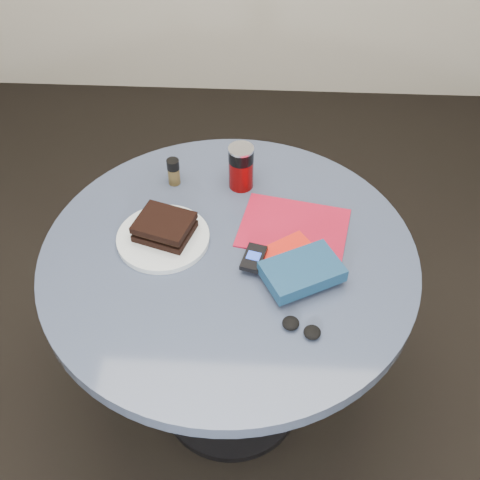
{
  "coord_description": "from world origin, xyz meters",
  "views": [
    {
      "loc": [
        0.09,
        -1.08,
        1.91
      ],
      "look_at": [
        0.03,
        0.0,
        0.8
      ],
      "focal_mm": 45.0,
      "sensor_mm": 36.0,
      "label": 1
    }
  ],
  "objects_px": {
    "plate": "(163,238)",
    "headphones": "(301,328)",
    "soda_can": "(241,167)",
    "red_book": "(286,256)",
    "table": "(229,292)",
    "pepper_grinder": "(174,171)",
    "magazine": "(294,228)",
    "mp3_player": "(254,258)",
    "sandwich": "(164,227)",
    "novel": "(302,271)"
  },
  "relations": [
    {
      "from": "plate",
      "to": "magazine",
      "type": "distance_m",
      "value": 0.36
    },
    {
      "from": "novel",
      "to": "headphones",
      "type": "distance_m",
      "value": 0.15
    },
    {
      "from": "soda_can",
      "to": "red_book",
      "type": "bearing_deg",
      "value": -65.13
    },
    {
      "from": "sandwich",
      "to": "red_book",
      "type": "bearing_deg",
      "value": -10.52
    },
    {
      "from": "sandwich",
      "to": "headphones",
      "type": "relative_size",
      "value": 1.65
    },
    {
      "from": "pepper_grinder",
      "to": "red_book",
      "type": "bearing_deg",
      "value": -41.13
    },
    {
      "from": "magazine",
      "to": "mp3_player",
      "type": "height_order",
      "value": "mp3_player"
    },
    {
      "from": "table",
      "to": "magazine",
      "type": "distance_m",
      "value": 0.26
    },
    {
      "from": "magazine",
      "to": "novel",
      "type": "height_order",
      "value": "novel"
    },
    {
      "from": "sandwich",
      "to": "novel",
      "type": "relative_size",
      "value": 0.91
    },
    {
      "from": "novel",
      "to": "soda_can",
      "type": "bearing_deg",
      "value": 87.36
    },
    {
      "from": "table",
      "to": "pepper_grinder",
      "type": "xyz_separation_m",
      "value": [
        -0.18,
        0.27,
        0.21
      ]
    },
    {
      "from": "plate",
      "to": "table",
      "type": "bearing_deg",
      "value": -11.85
    },
    {
      "from": "mp3_player",
      "to": "red_book",
      "type": "bearing_deg",
      "value": 16.35
    },
    {
      "from": "plate",
      "to": "sandwich",
      "type": "relative_size",
      "value": 1.45
    },
    {
      "from": "headphones",
      "to": "sandwich",
      "type": "bearing_deg",
      "value": 141.35
    },
    {
      "from": "novel",
      "to": "pepper_grinder",
      "type": "bearing_deg",
      "value": 107.5
    },
    {
      "from": "soda_can",
      "to": "mp3_player",
      "type": "distance_m",
      "value": 0.32
    },
    {
      "from": "table",
      "to": "soda_can",
      "type": "bearing_deg",
      "value": 86.03
    },
    {
      "from": "table",
      "to": "red_book",
      "type": "bearing_deg",
      "value": -5.06
    },
    {
      "from": "plate",
      "to": "red_book",
      "type": "bearing_deg",
      "value": -8.76
    },
    {
      "from": "red_book",
      "to": "novel",
      "type": "relative_size",
      "value": 0.83
    },
    {
      "from": "soda_can",
      "to": "red_book",
      "type": "distance_m",
      "value": 0.32
    },
    {
      "from": "soda_can",
      "to": "red_book",
      "type": "xyz_separation_m",
      "value": [
        0.13,
        -0.29,
        -0.06
      ]
    },
    {
      "from": "plate",
      "to": "magazine",
      "type": "xyz_separation_m",
      "value": [
        0.35,
        0.06,
        -0.01
      ]
    },
    {
      "from": "table",
      "to": "pepper_grinder",
      "type": "distance_m",
      "value": 0.39
    },
    {
      "from": "soda_can",
      "to": "magazine",
      "type": "xyz_separation_m",
      "value": [
        0.15,
        -0.17,
        -0.07
      ]
    },
    {
      "from": "table",
      "to": "magazine",
      "type": "height_order",
      "value": "magazine"
    },
    {
      "from": "magazine",
      "to": "novel",
      "type": "bearing_deg",
      "value": -73.75
    },
    {
      "from": "plate",
      "to": "headphones",
      "type": "xyz_separation_m",
      "value": [
        0.36,
        -0.28,
        0.0
      ]
    },
    {
      "from": "sandwich",
      "to": "pepper_grinder",
      "type": "relative_size",
      "value": 2.05
    },
    {
      "from": "table",
      "to": "novel",
      "type": "xyz_separation_m",
      "value": [
        0.19,
        -0.09,
        0.2
      ]
    },
    {
      "from": "soda_can",
      "to": "magazine",
      "type": "distance_m",
      "value": 0.24
    },
    {
      "from": "magazine",
      "to": "table",
      "type": "bearing_deg",
      "value": -138.59
    },
    {
      "from": "plate",
      "to": "novel",
      "type": "relative_size",
      "value": 1.31
    },
    {
      "from": "table",
      "to": "sandwich",
      "type": "height_order",
      "value": "sandwich"
    },
    {
      "from": "sandwich",
      "to": "red_book",
      "type": "distance_m",
      "value": 0.33
    },
    {
      "from": "novel",
      "to": "headphones",
      "type": "relative_size",
      "value": 1.82
    },
    {
      "from": "magazine",
      "to": "red_book",
      "type": "bearing_deg",
      "value": -89.06
    },
    {
      "from": "pepper_grinder",
      "to": "headphones",
      "type": "height_order",
      "value": "pepper_grinder"
    },
    {
      "from": "novel",
      "to": "mp3_player",
      "type": "xyz_separation_m",
      "value": [
        -0.12,
        0.05,
        -0.01
      ]
    },
    {
      "from": "plate",
      "to": "red_book",
      "type": "height_order",
      "value": "red_book"
    },
    {
      "from": "sandwich",
      "to": "soda_can",
      "type": "height_order",
      "value": "soda_can"
    },
    {
      "from": "table",
      "to": "mp3_player",
      "type": "distance_m",
      "value": 0.2
    },
    {
      "from": "magazine",
      "to": "mp3_player",
      "type": "relative_size",
      "value": 2.93
    },
    {
      "from": "plate",
      "to": "pepper_grinder",
      "type": "bearing_deg",
      "value": 89.9
    },
    {
      "from": "soda_can",
      "to": "novel",
      "type": "height_order",
      "value": "soda_can"
    },
    {
      "from": "plate",
      "to": "red_book",
      "type": "distance_m",
      "value": 0.33
    },
    {
      "from": "red_book",
      "to": "sandwich",
      "type": "bearing_deg",
      "value": 134.51
    },
    {
      "from": "sandwich",
      "to": "magazine",
      "type": "xyz_separation_m",
      "value": [
        0.35,
        0.05,
        -0.04
      ]
    }
  ]
}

